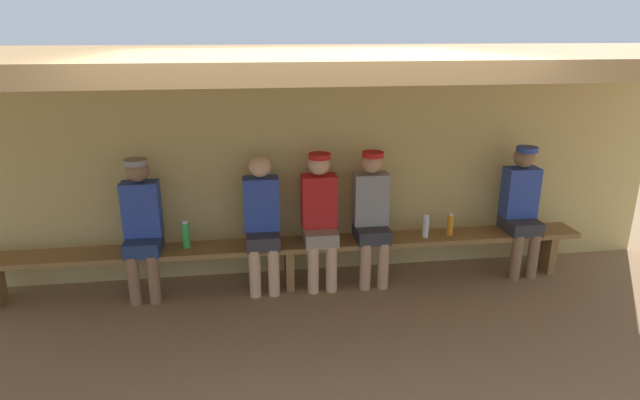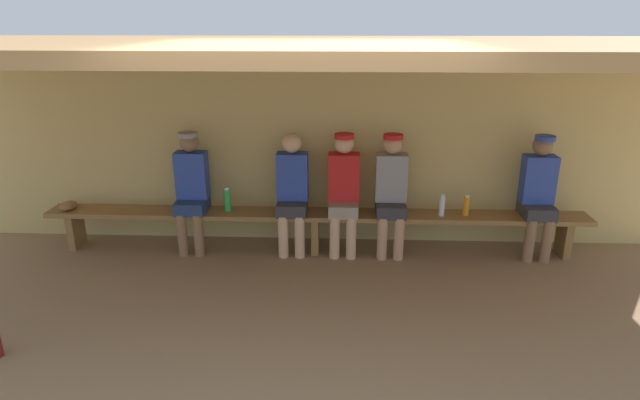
{
  "view_description": "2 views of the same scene",
  "coord_description": "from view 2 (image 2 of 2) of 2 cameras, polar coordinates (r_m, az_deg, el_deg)",
  "views": [
    {
      "loc": [
        -0.37,
        -3.29,
        2.47
      ],
      "look_at": [
        0.26,
        1.15,
        1.02
      ],
      "focal_mm": 29.89,
      "sensor_mm": 36.0,
      "label": 1
    },
    {
      "loc": [
        0.29,
        -3.99,
        2.51
      ],
      "look_at": [
        0.07,
        1.13,
        0.75
      ],
      "focal_mm": 29.93,
      "sensor_mm": 36.0,
      "label": 2
    }
  ],
  "objects": [
    {
      "name": "ground_plane",
      "position": [
        4.72,
        -1.49,
        -13.19
      ],
      "size": [
        24.0,
        24.0,
        0.0
      ],
      "primitive_type": "plane",
      "color": "#8C6D4C"
    },
    {
      "name": "back_wall",
      "position": [
        6.16,
        -0.3,
        5.71
      ],
      "size": [
        8.0,
        0.2,
        2.2
      ],
      "primitive_type": "cube",
      "color": "tan",
      "rests_on": "ground"
    },
    {
      "name": "dugout_roof",
      "position": [
        4.7,
        -1.13,
        15.89
      ],
      "size": [
        8.0,
        2.8,
        0.12
      ],
      "primitive_type": "cube",
      "color": "#9E7547",
      "rests_on": "back_wall"
    },
    {
      "name": "bench",
      "position": [
        5.94,
        -0.5,
        -2.0
      ],
      "size": [
        6.0,
        0.36,
        0.46
      ],
      "color": "olive",
      "rests_on": "ground"
    },
    {
      "name": "player_in_blue",
      "position": [
        6.19,
        22.33,
        0.92
      ],
      "size": [
        0.34,
        0.42,
        1.34
      ],
      "color": "#333338",
      "rests_on": "ground"
    },
    {
      "name": "player_shirtless_tan",
      "position": [
        5.84,
        7.61,
        1.19
      ],
      "size": [
        0.34,
        0.42,
        1.34
      ],
      "color": "#333338",
      "rests_on": "ground"
    },
    {
      "name": "player_leftmost",
      "position": [
        5.81,
        2.53,
        1.27
      ],
      "size": [
        0.34,
        0.42,
        1.34
      ],
      "color": "gray",
      "rests_on": "ground"
    },
    {
      "name": "player_middle",
      "position": [
        6.05,
        -13.59,
        1.45
      ],
      "size": [
        0.34,
        0.42,
        1.34
      ],
      "color": "navy",
      "rests_on": "ground"
    },
    {
      "name": "player_in_red",
      "position": [
        5.84,
        -2.99,
        1.18
      ],
      "size": [
        0.34,
        0.42,
        1.34
      ],
      "color": "#333338",
      "rests_on": "ground"
    },
    {
      "name": "water_bottle_blue",
      "position": [
        5.93,
        12.91,
        -0.6
      ],
      "size": [
        0.06,
        0.06,
        0.24
      ],
      "color": "silver",
      "rests_on": "bench"
    },
    {
      "name": "water_bottle_clear",
      "position": [
        6.02,
        -9.88,
        0.06
      ],
      "size": [
        0.08,
        0.08,
        0.27
      ],
      "color": "green",
      "rests_on": "bench"
    },
    {
      "name": "water_bottle_orange",
      "position": [
        6.01,
        15.38,
        -0.58
      ],
      "size": [
        0.07,
        0.07,
        0.23
      ],
      "color": "orange",
      "rests_on": "bench"
    },
    {
      "name": "baseball_glove_tan",
      "position": [
        6.63,
        -25.3,
        -0.54
      ],
      "size": [
        0.19,
        0.25,
        0.09
      ],
      "primitive_type": "ellipsoid",
      "rotation": [
        0.0,
        0.0,
        1.49
      ],
      "color": "olive",
      "rests_on": "bench"
    }
  ]
}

